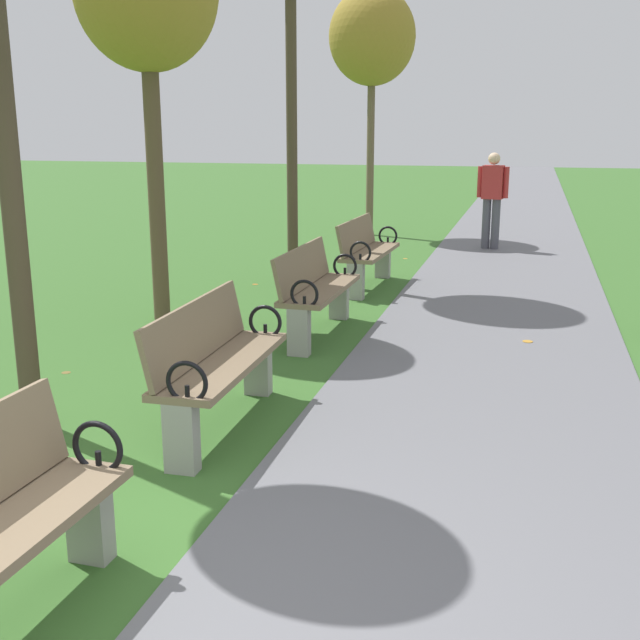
% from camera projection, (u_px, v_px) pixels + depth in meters
% --- Properties ---
extents(paved_walkway, '(2.50, 44.00, 0.02)m').
position_uv_depth(paved_walkway, '(519.00, 210.00, 19.66)').
color(paved_walkway, slate).
rests_on(paved_walkway, ground).
extents(park_bench_2, '(0.50, 1.61, 0.90)m').
position_uv_depth(park_bench_2, '(216.00, 361.00, 5.41)').
color(park_bench_2, '#7A664C').
rests_on(park_bench_2, ground).
extents(park_bench_3, '(0.49, 1.61, 0.90)m').
position_uv_depth(park_bench_3, '(316.00, 288.00, 7.83)').
color(park_bench_3, '#7A664C').
rests_on(park_bench_3, ground).
extents(park_bench_4, '(0.54, 1.62, 0.90)m').
position_uv_depth(park_bench_4, '(367.00, 251.00, 10.17)').
color(park_bench_4, '#7A664C').
rests_on(park_bench_4, ground).
extents(tree_4, '(1.61, 1.61, 4.56)m').
position_uv_depth(tree_4, '(372.00, 38.00, 14.38)').
color(tree_4, brown).
rests_on(tree_4, ground).
extents(pedestrian_walking, '(0.52, 0.27, 1.62)m').
position_uv_depth(pedestrian_walking, '(492.00, 195.00, 13.19)').
color(pedestrian_walking, '#4C4C56').
rests_on(pedestrian_walking, paved_walkway).
extents(scattered_leaves, '(3.95, 12.51, 0.02)m').
position_uv_depth(scattered_leaves, '(324.00, 334.00, 7.94)').
color(scattered_leaves, '#BC842D').
rests_on(scattered_leaves, ground).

